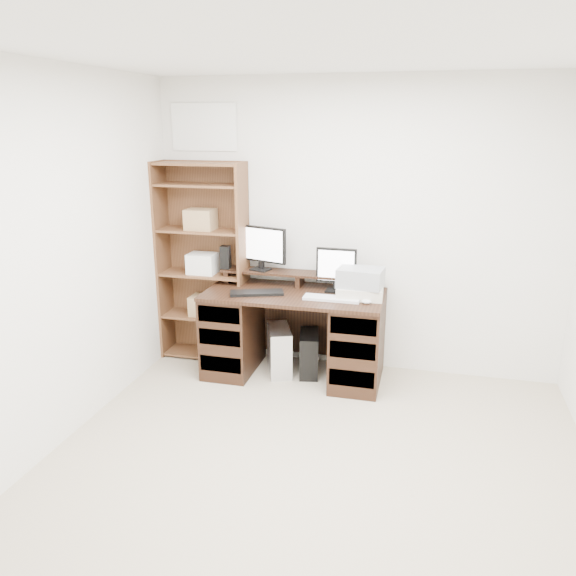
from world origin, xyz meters
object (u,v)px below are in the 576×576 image
at_px(monitor_wide, 261,246).
at_px(tower_black, 309,353).
at_px(monitor_small, 336,268).
at_px(printer, 360,292).
at_px(desk, 294,333).
at_px(tower_silver, 279,350).
at_px(bookshelf, 204,261).

bearing_deg(monitor_wide, tower_black, -1.14).
distance_m(monitor_small, printer, 0.30).
relative_size(desk, printer, 4.07).
relative_size(tower_silver, tower_black, 1.04).
xyz_separation_m(tower_black, bookshelf, (-1.02, 0.15, 0.73)).
bearing_deg(printer, desk, 177.03).
bearing_deg(tower_silver, monitor_wide, 116.71).
relative_size(desk, tower_black, 3.81).
bearing_deg(monitor_wide, tower_silver, -25.60).
bearing_deg(monitor_small, tower_silver, -166.75).
relative_size(desk, tower_silver, 3.65).
xyz_separation_m(monitor_wide, bookshelf, (-0.55, 0.00, -0.17)).
bearing_deg(desk, bookshelf, 166.64).
bearing_deg(tower_silver, tower_black, -12.24).
relative_size(monitor_wide, monitor_small, 1.29).
bearing_deg(tower_silver, monitor_small, -8.53).
bearing_deg(monitor_wide, desk, -14.43).
bearing_deg(monitor_small, printer, -28.79).
relative_size(desk, monitor_small, 4.05).
height_order(monitor_small, tower_black, monitor_small).
height_order(monitor_wide, tower_black, monitor_wide).
relative_size(monitor_small, tower_black, 0.94).
distance_m(desk, monitor_small, 0.66).
height_order(desk, tower_silver, desk).
distance_m(desk, monitor_wide, 0.81).
height_order(monitor_small, tower_silver, monitor_small).
bearing_deg(bookshelf, monitor_wide, -0.31).
distance_m(desk, tower_black, 0.24).
distance_m(monitor_wide, monitor_small, 0.70).
height_order(desk, printer, printer).
height_order(monitor_wide, bookshelf, bookshelf).
xyz_separation_m(monitor_wide, monitor_small, (0.68, -0.09, -0.13)).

